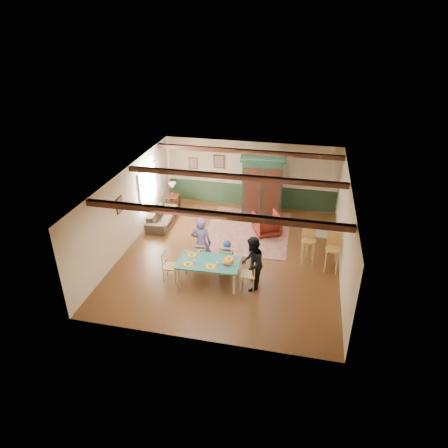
% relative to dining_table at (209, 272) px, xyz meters
% --- Properties ---
extents(floor, '(8.00, 8.00, 0.00)m').
position_rel_dining_table_xyz_m(floor, '(0.30, 1.68, -0.38)').
color(floor, '#4F2C16').
rests_on(floor, ground).
extents(wall_back, '(7.00, 0.02, 2.70)m').
position_rel_dining_table_xyz_m(wall_back, '(0.30, 5.68, 0.97)').
color(wall_back, beige).
rests_on(wall_back, floor).
extents(wall_left, '(0.02, 8.00, 2.70)m').
position_rel_dining_table_xyz_m(wall_left, '(-3.20, 1.68, 0.97)').
color(wall_left, beige).
rests_on(wall_left, floor).
extents(wall_right, '(0.02, 8.00, 2.70)m').
position_rel_dining_table_xyz_m(wall_right, '(3.80, 1.68, 0.97)').
color(wall_right, beige).
rests_on(wall_right, floor).
extents(ceiling, '(7.00, 8.00, 0.02)m').
position_rel_dining_table_xyz_m(ceiling, '(0.30, 1.68, 2.32)').
color(ceiling, silver).
rests_on(ceiling, wall_back).
extents(wainscot_back, '(6.95, 0.03, 0.90)m').
position_rel_dining_table_xyz_m(wainscot_back, '(0.30, 5.66, 0.07)').
color(wainscot_back, '#1C3420').
rests_on(wainscot_back, floor).
extents(ceiling_beam_front, '(6.95, 0.16, 0.16)m').
position_rel_dining_table_xyz_m(ceiling_beam_front, '(0.30, -0.62, 2.23)').
color(ceiling_beam_front, black).
rests_on(ceiling_beam_front, ceiling).
extents(ceiling_beam_mid, '(6.95, 0.16, 0.16)m').
position_rel_dining_table_xyz_m(ceiling_beam_mid, '(0.30, 2.08, 2.23)').
color(ceiling_beam_mid, black).
rests_on(ceiling_beam_mid, ceiling).
extents(ceiling_beam_back, '(6.95, 0.16, 0.16)m').
position_rel_dining_table_xyz_m(ceiling_beam_back, '(0.30, 4.68, 2.23)').
color(ceiling_beam_back, black).
rests_on(ceiling_beam_back, ceiling).
extents(window_left, '(0.06, 1.60, 1.30)m').
position_rel_dining_table_xyz_m(window_left, '(-3.17, 3.38, 1.17)').
color(window_left, white).
rests_on(window_left, wall_left).
extents(picture_left_wall, '(0.04, 0.42, 0.52)m').
position_rel_dining_table_xyz_m(picture_left_wall, '(-3.17, 1.08, 1.37)').
color(picture_left_wall, gray).
rests_on(picture_left_wall, wall_left).
extents(picture_back_a, '(0.45, 0.04, 0.55)m').
position_rel_dining_table_xyz_m(picture_back_a, '(-1.00, 5.65, 1.42)').
color(picture_back_a, gray).
rests_on(picture_back_a, wall_back).
extents(picture_back_b, '(0.38, 0.04, 0.48)m').
position_rel_dining_table_xyz_m(picture_back_b, '(-2.10, 5.65, 1.27)').
color(picture_back_b, gray).
rests_on(picture_back_b, wall_back).
extents(dining_table, '(1.85, 1.08, 0.75)m').
position_rel_dining_table_xyz_m(dining_table, '(0.00, 0.00, 0.00)').
color(dining_table, '#226D5F').
rests_on(dining_table, floor).
extents(dining_chair_far_left, '(0.44, 0.46, 0.95)m').
position_rel_dining_table_xyz_m(dining_chair_far_left, '(-0.43, 0.71, 0.10)').
color(dining_chair_far_left, tan).
rests_on(dining_chair_far_left, floor).
extents(dining_chair_far_right, '(0.44, 0.46, 0.95)m').
position_rel_dining_table_xyz_m(dining_chair_far_right, '(0.37, 0.74, 0.10)').
color(dining_chair_far_right, tan).
rests_on(dining_chair_far_right, floor).
extents(dining_chair_end_left, '(0.46, 0.44, 0.95)m').
position_rel_dining_table_xyz_m(dining_chair_end_left, '(-1.15, -0.05, 0.10)').
color(dining_chair_end_left, tan).
rests_on(dining_chair_end_left, floor).
extents(dining_chair_end_right, '(0.46, 0.44, 0.95)m').
position_rel_dining_table_xyz_m(dining_chair_end_right, '(1.15, 0.05, 0.10)').
color(dining_chair_end_right, tan).
rests_on(dining_chair_end_right, floor).
extents(person_man, '(0.65, 0.44, 1.73)m').
position_rel_dining_table_xyz_m(person_man, '(-0.44, 0.79, 0.49)').
color(person_man, '#64508A').
rests_on(person_man, floor).
extents(person_woman, '(0.66, 0.83, 1.66)m').
position_rel_dining_table_xyz_m(person_woman, '(1.25, 0.05, 0.45)').
color(person_woman, black).
rests_on(person_woman, floor).
extents(person_child, '(0.51, 0.34, 1.01)m').
position_rel_dining_table_xyz_m(person_child, '(0.37, 0.82, 0.13)').
color(person_child, '#253F96').
rests_on(person_child, floor).
extents(cat, '(0.37, 0.16, 0.18)m').
position_rel_dining_table_xyz_m(cat, '(0.56, -0.08, 0.47)').
color(cat, orange).
rests_on(cat, dining_table).
extents(place_setting_near_left, '(0.41, 0.32, 0.11)m').
position_rel_dining_table_xyz_m(place_setting_near_left, '(-0.54, -0.27, 0.43)').
color(place_setting_near_left, yellow).
rests_on(place_setting_near_left, dining_table).
extents(place_setting_near_center, '(0.41, 0.32, 0.11)m').
position_rel_dining_table_xyz_m(place_setting_near_center, '(0.11, -0.25, 0.43)').
color(place_setting_near_center, yellow).
rests_on(place_setting_near_center, dining_table).
extents(place_setting_far_left, '(0.41, 0.32, 0.11)m').
position_rel_dining_table_xyz_m(place_setting_far_left, '(-0.56, 0.23, 0.43)').
color(place_setting_far_left, yellow).
rests_on(place_setting_far_left, dining_table).
extents(place_setting_far_right, '(0.41, 0.32, 0.11)m').
position_rel_dining_table_xyz_m(place_setting_far_right, '(0.54, 0.27, 0.43)').
color(place_setting_far_right, yellow).
rests_on(place_setting_far_right, dining_table).
extents(area_rug, '(3.07, 3.62, 0.01)m').
position_rel_dining_table_xyz_m(area_rug, '(0.59, 3.43, -0.37)').
color(area_rug, tan).
rests_on(area_rug, floor).
extents(armoire, '(1.75, 0.85, 2.39)m').
position_rel_dining_table_xyz_m(armoire, '(0.89, 4.81, 0.82)').
color(armoire, black).
rests_on(armoire, floor).
extents(armchair, '(1.17, 1.18, 0.81)m').
position_rel_dining_table_xyz_m(armchair, '(1.29, 3.39, 0.03)').
color(armchair, '#511310').
rests_on(armchair, floor).
extents(sofa, '(0.84, 1.93, 0.55)m').
position_rel_dining_table_xyz_m(sofa, '(-2.70, 3.31, -0.10)').
color(sofa, '#3C3225').
rests_on(sofa, floor).
extents(end_table, '(0.49, 0.49, 0.60)m').
position_rel_dining_table_xyz_m(end_table, '(-2.67, 4.60, -0.08)').
color(end_table, black).
rests_on(end_table, floor).
extents(table_lamp, '(0.33, 0.33, 0.55)m').
position_rel_dining_table_xyz_m(table_lamp, '(-2.67, 4.60, 0.50)').
color(table_lamp, '#D0AB87').
rests_on(table_lamp, end_table).
extents(counter_table, '(1.07, 0.63, 0.89)m').
position_rel_dining_table_xyz_m(counter_table, '(3.22, 2.21, 0.07)').
color(counter_table, beige).
rests_on(counter_table, floor).
extents(bar_stool_left, '(0.50, 0.54, 1.28)m').
position_rel_dining_table_xyz_m(bar_stool_left, '(2.79, 1.77, 0.26)').
color(bar_stool_left, tan).
rests_on(bar_stool_left, floor).
extents(bar_stool_right, '(0.49, 0.53, 1.28)m').
position_rel_dining_table_xyz_m(bar_stool_right, '(3.52, 1.44, 0.26)').
color(bar_stool_right, tan).
rests_on(bar_stool_right, floor).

